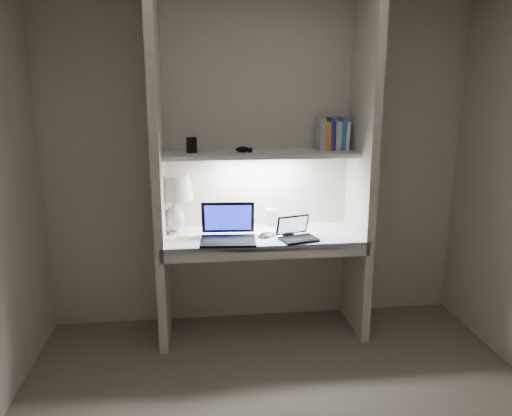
{
  "coord_description": "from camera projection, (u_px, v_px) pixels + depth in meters",
  "views": [
    {
      "loc": [
        -0.45,
        -2.26,
        1.84
      ],
      "look_at": [
        -0.07,
        1.05,
        1.02
      ],
      "focal_mm": 35.0,
      "sensor_mm": 36.0,
      "label": 1
    }
  ],
  "objects": [
    {
      "name": "laptop_netbook",
      "position": [
        297.0,
        234.0,
        3.55
      ],
      "size": [
        0.3,
        0.27,
        0.16
      ],
      "rotation": [
        0.0,
        0.0,
        0.28
      ],
      "color": "black",
      "rests_on": "desk"
    },
    {
      "name": "speaker",
      "position": [
        272.0,
        217.0,
        3.88
      ],
      "size": [
        0.11,
        0.09,
        0.14
      ],
      "primitive_type": "cube",
      "rotation": [
        0.0,
        0.0,
        -0.26
      ],
      "color": "silver",
      "rests_on": "desk"
    },
    {
      "name": "shelf_gadget",
      "position": [
        242.0,
        149.0,
        3.58
      ],
      "size": [
        0.11,
        0.08,
        0.04
      ],
      "primitive_type": "ellipsoid",
      "rotation": [
        0.0,
        0.0,
        0.04
      ],
      "color": "black",
      "rests_on": "shelf"
    },
    {
      "name": "alcove_panel_left",
      "position": [
        159.0,
        172.0,
        3.47
      ],
      "size": [
        0.06,
        0.55,
        2.5
      ],
      "primitive_type": "cube",
      "color": "beige",
      "rests_on": "floor"
    },
    {
      "name": "laptop_main",
      "position": [
        228.0,
        232.0,
        3.53
      ],
      "size": [
        0.4,
        0.35,
        0.26
      ],
      "rotation": [
        0.0,
        0.0,
        -0.07
      ],
      "color": "black",
      "rests_on": "desk"
    },
    {
      "name": "shelf",
      "position": [
        261.0,
        154.0,
        3.62
      ],
      "size": [
        1.4,
        0.36,
        0.03
      ],
      "primitive_type": "cube",
      "color": "silver",
      "rests_on": "back_wall"
    },
    {
      "name": "desk_apron",
      "position": [
        267.0,
        252.0,
        3.43
      ],
      "size": [
        1.46,
        0.03,
        0.1
      ],
      "primitive_type": "cube",
      "color": "silver",
      "rests_on": "desk"
    },
    {
      "name": "desk",
      "position": [
        262.0,
        237.0,
        3.67
      ],
      "size": [
        1.4,
        0.55,
        0.04
      ],
      "primitive_type": "cube",
      "color": "white",
      "rests_on": "alcove_panel_left"
    },
    {
      "name": "alcove_panel_right",
      "position": [
        362.0,
        168.0,
        3.63
      ],
      "size": [
        0.06,
        0.55,
        2.5
      ],
      "primitive_type": "cube",
      "color": "beige",
      "rests_on": "floor"
    },
    {
      "name": "book_row",
      "position": [
        332.0,
        135.0,
        3.72
      ],
      "size": [
        0.23,
        0.16,
        0.24
      ],
      "color": "white",
      "rests_on": "shelf"
    },
    {
      "name": "table_lamp",
      "position": [
        173.0,
        194.0,
        3.64
      ],
      "size": [
        0.3,
        0.3,
        0.44
      ],
      "color": "white",
      "rests_on": "desk"
    },
    {
      "name": "strip_light",
      "position": [
        261.0,
        157.0,
        3.62
      ],
      "size": [
        0.6,
        0.04,
        0.02
      ],
      "primitive_type": "cube",
      "color": "white",
      "rests_on": "shelf"
    },
    {
      "name": "cable_coil",
      "position": [
        268.0,
        235.0,
        3.63
      ],
      "size": [
        0.11,
        0.11,
        0.01
      ],
      "primitive_type": "torus",
      "rotation": [
        0.0,
        0.0,
        -0.01
      ],
      "color": "black",
      "rests_on": "desk"
    },
    {
      "name": "shelf_box",
      "position": [
        192.0,
        145.0,
        3.57
      ],
      "size": [
        0.08,
        0.06,
        0.11
      ],
      "primitive_type": "cube",
      "rotation": [
        0.0,
        0.0,
        0.33
      ],
      "color": "black",
      "rests_on": "shelf"
    },
    {
      "name": "back_wall",
      "position": [
        258.0,
        164.0,
        3.81
      ],
      "size": [
        3.2,
        0.01,
        2.5
      ],
      "primitive_type": "cube",
      "color": "beige",
      "rests_on": "floor"
    },
    {
      "name": "sticky_note",
      "position": [
        183.0,
        237.0,
        3.61
      ],
      "size": [
        0.1,
        0.1,
        0.0
      ],
      "primitive_type": "cube",
      "rotation": [
        0.0,
        0.0,
        0.33
      ],
      "color": "yellow",
      "rests_on": "desk"
    },
    {
      "name": "mouse",
      "position": [
        288.0,
        234.0,
        3.61
      ],
      "size": [
        0.1,
        0.07,
        0.03
      ],
      "primitive_type": "ellipsoid",
      "rotation": [
        0.0,
        0.0,
        0.16
      ],
      "color": "black",
      "rests_on": "desk"
    }
  ]
}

